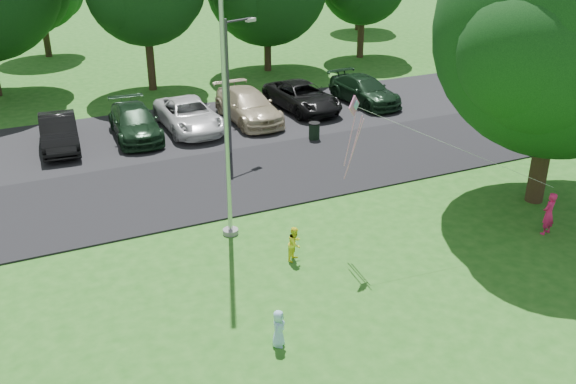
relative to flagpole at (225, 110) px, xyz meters
name	(u,v)px	position (x,y,z in m)	size (l,w,h in m)	color
ground	(410,286)	(3.50, -5.00, -4.17)	(120.00, 120.00, 0.00)	#276B1C
park_road	(279,171)	(3.50, 4.00, -4.14)	(60.00, 6.00, 0.06)	black
parking_strip	(224,123)	(3.50, 10.50, -4.14)	(42.00, 7.00, 0.06)	black
flagpole	(225,110)	(0.00, 0.00, 0.00)	(0.50, 0.50, 10.00)	#B7BABF
street_lamp	(232,75)	(2.65, 6.69, -0.78)	(1.52, 0.69, 5.63)	#3F3F44
trash_can	(314,131)	(6.43, 6.69, -3.76)	(0.51, 0.51, 0.81)	black
big_tree	(562,37)	(10.64, -2.31, 1.70)	(9.02, 8.30, 10.20)	#332316
parked_cars	(232,108)	(3.92, 10.43, -3.41)	(17.37, 5.56, 1.46)	black
woman	(549,214)	(9.26, -4.26, -3.44)	(0.53, 0.35, 1.44)	#FA216C
child_yellow	(295,244)	(1.19, -2.33, -3.62)	(0.53, 0.41, 1.09)	#FFFC28
child_blue	(279,328)	(-0.90, -5.83, -3.67)	(0.48, 0.31, 0.99)	#A6DEFF
kite	(359,122)	(3.18, -2.40, -0.09)	(6.51, 2.18, 3.24)	pink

